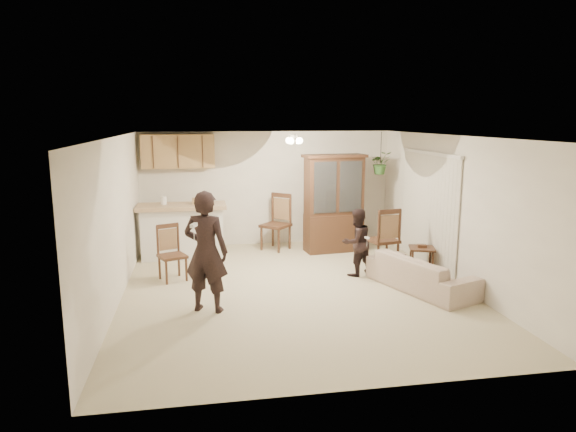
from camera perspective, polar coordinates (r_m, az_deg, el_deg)
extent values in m
plane|color=#BCB18E|center=(8.54, 0.68, -8.15)|extent=(6.50, 6.50, 0.00)
cube|color=silver|center=(8.09, 0.72, 8.85)|extent=(5.50, 6.50, 0.02)
cube|color=beige|center=(11.39, -2.30, 3.10)|extent=(5.50, 0.02, 2.50)
cube|color=beige|center=(5.15, 7.39, -6.50)|extent=(5.50, 0.02, 2.50)
cube|color=beige|center=(8.19, -18.58, -0.51)|extent=(0.02, 6.50, 2.50)
cube|color=beige|center=(9.13, 17.92, 0.65)|extent=(0.02, 6.50, 2.50)
cube|color=silver|center=(10.55, -11.63, -1.88)|extent=(1.60, 0.55, 1.00)
cube|color=tan|center=(10.44, -11.74, 1.06)|extent=(1.75, 0.70, 0.08)
cube|color=olive|center=(11.04, -12.11, 7.05)|extent=(1.50, 0.34, 0.70)
imported|color=#305D25|center=(11.05, 10.24, 5.83)|extent=(0.43, 0.37, 0.48)
cylinder|color=black|center=(11.03, 10.29, 7.51)|extent=(0.01, 0.01, 0.65)
imported|color=beige|center=(8.71, 14.60, -5.62)|extent=(1.33, 2.01, 0.73)
imported|color=black|center=(7.47, -9.10, -3.88)|extent=(0.77, 0.65, 1.80)
imported|color=black|center=(9.20, 7.63, -2.49)|extent=(0.80, 0.72, 1.35)
cube|color=#3E2516|center=(10.90, 5.06, -1.83)|extent=(1.24, 0.61, 0.80)
cube|color=#3E2516|center=(10.73, 5.15, 3.37)|extent=(1.24, 0.55, 1.20)
cube|color=silver|center=(10.73, 5.15, 3.37)|extent=(1.03, 0.14, 1.05)
cube|color=#3E2516|center=(10.67, 5.20, 6.67)|extent=(1.34, 0.64, 0.06)
cube|color=#3E2516|center=(9.59, 14.66, -3.49)|extent=(0.55, 0.55, 0.04)
cube|color=#3E2516|center=(9.68, 14.56, -5.41)|extent=(0.46, 0.46, 0.03)
cube|color=#3E2516|center=(9.58, 14.67, -3.23)|extent=(0.18, 0.15, 0.05)
cube|color=#3E2516|center=(9.12, -12.73, -4.38)|extent=(0.56, 0.56, 0.05)
cube|color=#9E754F|center=(9.06, -12.80, -2.78)|extent=(0.31, 0.16, 0.37)
cube|color=#3E2516|center=(9.00, -12.86, -1.28)|extent=(0.38, 0.19, 0.07)
cube|color=#3E2516|center=(10.94, -1.39, -1.05)|extent=(0.75, 0.75, 0.06)
cube|color=#9E754F|center=(10.88, -1.39, 0.60)|extent=(0.32, 0.29, 0.46)
cube|color=#3E2516|center=(10.83, -1.40, 2.16)|extent=(0.39, 0.36, 0.09)
cube|color=#3E2516|center=(9.88, 10.50, -2.68)|extent=(0.58, 0.58, 0.05)
cube|color=#9E754F|center=(9.81, 10.56, -0.94)|extent=(0.37, 0.10, 0.44)
cube|color=#3E2516|center=(9.76, 10.62, 0.70)|extent=(0.46, 0.12, 0.09)
cube|color=white|center=(6.99, -10.43, -1.02)|extent=(0.10, 0.16, 0.05)
cube|color=white|center=(8.98, 8.78, -2.41)|extent=(0.07, 0.11, 0.03)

